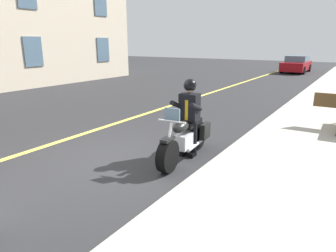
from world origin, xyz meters
TOP-DOWN VIEW (x-y plane):
  - ground_plane at (0.00, 0.00)m, footprint 80.00×80.00m
  - lane_center_stripe at (0.00, -2.00)m, footprint 60.00×0.16m
  - motorcycle_main at (-1.02, 1.30)m, footprint 2.22×0.72m
  - rider_main at (-1.21, 1.28)m, footprint 0.66×0.59m
  - car_silver at (-23.34, -0.46)m, footprint 4.60×1.92m

SIDE VIEW (x-z plane):
  - ground_plane at x=0.00m, z-range 0.00..0.00m
  - lane_center_stripe at x=0.00m, z-range 0.00..0.01m
  - motorcycle_main at x=-1.02m, z-range -0.18..1.08m
  - car_silver at x=-23.34m, z-range -0.01..1.39m
  - rider_main at x=-1.21m, z-range 0.17..1.91m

